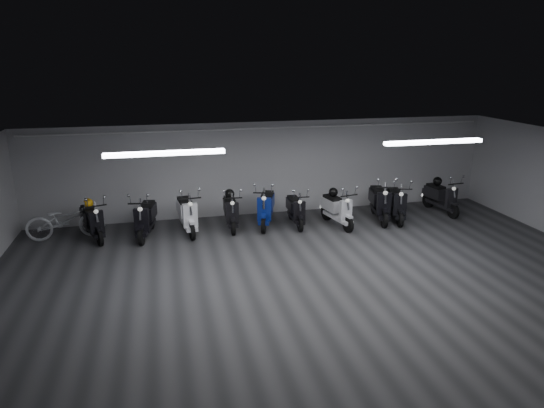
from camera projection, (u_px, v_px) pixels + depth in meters
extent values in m
cube|color=#313134|center=(319.00, 284.00, 10.15)|extent=(14.00, 10.00, 0.01)
cube|color=slate|center=(323.00, 153.00, 9.33)|extent=(14.00, 10.00, 0.01)
cube|color=#AEAEB1|center=(267.00, 168.00, 14.40)|extent=(14.00, 0.01, 2.80)
cube|color=#AEAEB1|center=(473.00, 370.00, 5.08)|extent=(14.00, 0.01, 2.80)
cube|color=white|center=(165.00, 153.00, 9.63)|extent=(2.40, 0.18, 0.08)
cube|color=white|center=(434.00, 142.00, 10.93)|extent=(2.40, 0.18, 0.08)
cylinder|color=white|center=(268.00, 128.00, 13.97)|extent=(13.60, 0.05, 0.05)
imported|color=white|center=(65.00, 216.00, 12.51)|extent=(1.98, 0.85, 1.25)
sphere|color=black|center=(333.00, 192.00, 13.58)|extent=(0.26, 0.26, 0.26)
sphere|color=black|center=(437.00, 181.00, 14.74)|extent=(0.27, 0.27, 0.27)
sphere|color=black|center=(230.00, 194.00, 13.42)|extent=(0.28, 0.28, 0.28)
sphere|color=#F2A30E|center=(88.00, 203.00, 12.58)|extent=(0.25, 0.25, 0.25)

